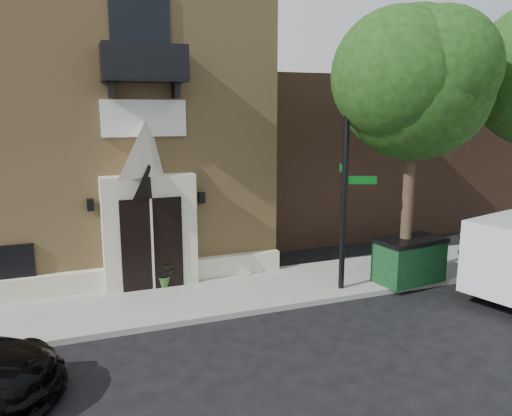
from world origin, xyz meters
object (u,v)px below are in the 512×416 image
Objects in this scene: street_sign at (345,183)px; fire_hydrant at (408,271)px; dumpster at (409,259)px; pedestrian_near at (466,243)px.

street_sign reaches higher than fire_hydrant.
street_sign reaches higher than dumpster.
pedestrian_near reaches higher than dumpster.
pedestrian_near is at bearing 9.63° from fire_hydrant.
fire_hydrant is (1.97, -0.37, -2.64)m from street_sign.
dumpster is (2.12, -0.22, -2.35)m from street_sign.
dumpster is 1.24× the size of pedestrian_near.
street_sign is 7.84× the size of fire_hydrant.
dumpster is at bearing 8.01° from pedestrian_near.
fire_hydrant is at bearing 11.13° from street_sign.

